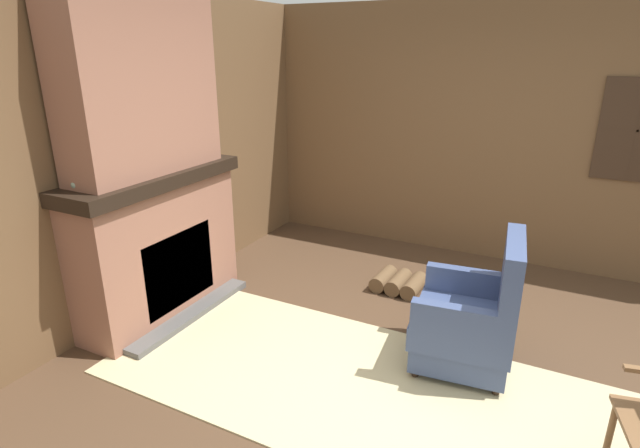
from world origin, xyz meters
name	(u,v)px	position (x,y,z in m)	size (l,w,h in m)	color
ground_plane	(420,385)	(0.00, 0.00, 0.00)	(14.00, 14.00, 0.00)	#4C3523
wood_panel_wall_left	(126,159)	(-2.56, 0.00, 1.33)	(0.06, 5.67, 2.67)	brown
wood_panel_wall_back	(502,136)	(0.03, 2.56, 1.34)	(5.67, 0.09, 2.67)	brown
fireplace_hearth	(160,245)	(-2.30, 0.00, 0.63)	(0.65, 1.62, 1.26)	#93604C
chimney_breast	(139,82)	(-2.31, 0.00, 1.95)	(0.39, 1.34, 1.39)	#93604C
area_rug	(369,388)	(-0.30, -0.19, 0.01)	(3.77, 1.53, 0.01)	#C6B789
armchair	(471,321)	(0.23, 0.39, 0.36)	(0.75, 0.78, 1.01)	#3D4C75
firewood_stack	(398,282)	(-0.60, 1.31, 0.08)	(0.48, 0.39, 0.15)	brown
oil_lamp_vase	(77,178)	(-2.36, -0.63, 1.34)	(0.10, 0.10, 0.24)	#99B29E
storage_case	(194,149)	(-2.36, 0.59, 1.34)	(0.17, 0.20, 0.16)	gray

